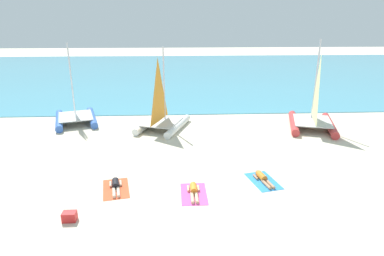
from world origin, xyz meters
TOP-DOWN VIEW (x-y plane):
  - ground_plane at (0.00, 10.00)m, footprint 120.00×120.00m
  - ocean_water at (0.00, 32.25)m, footprint 120.00×40.00m
  - sailboat_red at (8.27, 8.63)m, footprint 3.98×5.09m
  - sailboat_white at (-1.83, 9.08)m, footprint 3.85×4.74m
  - sailboat_blue at (-8.00, 10.67)m, footprint 3.86×4.86m
  - towel_left at (-3.58, 0.85)m, footprint 1.45×2.08m
  - sunbather_left at (-3.60, 0.92)m, footprint 0.70×1.56m
  - towel_middle at (-0.19, 0.24)m, footprint 1.12×1.91m
  - sunbather_middle at (-0.19, 0.30)m, footprint 0.54×1.56m
  - towel_right at (3.07, 1.24)m, footprint 1.49×2.10m
  - sunbather_right at (3.06, 1.30)m, footprint 0.73×1.56m
  - cooler_box at (-4.89, -1.49)m, footprint 0.50×0.36m

SIDE VIEW (x-z plane):
  - ground_plane at x=0.00m, z-range 0.00..0.00m
  - towel_left at x=-3.58m, z-range 0.00..0.01m
  - towel_middle at x=-0.19m, z-range 0.00..0.01m
  - towel_right at x=3.07m, z-range 0.00..0.01m
  - ocean_water at x=0.00m, z-range 0.00..0.05m
  - sunbather_left at x=-3.60m, z-range -0.02..0.28m
  - sunbather_middle at x=-0.19m, z-range -0.02..0.28m
  - sunbather_right at x=3.06m, z-range -0.02..0.28m
  - cooler_box at x=-4.89m, z-range 0.00..0.36m
  - sailboat_white at x=-1.83m, z-range -1.88..3.47m
  - sailboat_blue at x=-8.00m, z-range -1.94..3.59m
  - sailboat_red at x=8.27m, z-range -2.05..3.79m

